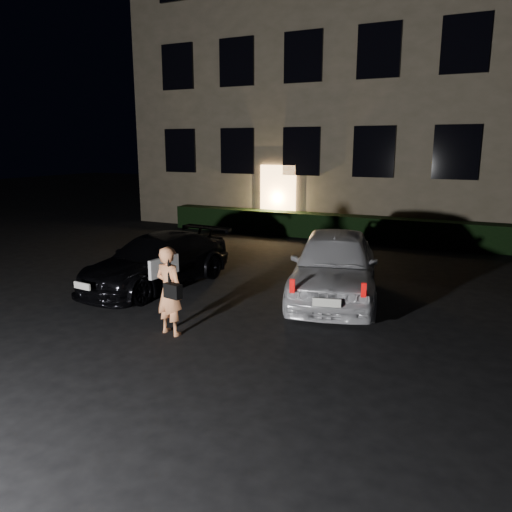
% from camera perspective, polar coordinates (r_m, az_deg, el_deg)
% --- Properties ---
extents(ground, '(80.00, 80.00, 0.00)m').
position_cam_1_polar(ground, '(8.02, -5.54, -11.18)').
color(ground, black).
rests_on(ground, ground).
extents(building, '(20.00, 8.11, 12.00)m').
position_cam_1_polar(building, '(21.77, 16.20, 19.42)').
color(building, brown).
rests_on(building, ground).
extents(hedge, '(15.00, 0.70, 0.85)m').
position_cam_1_polar(hedge, '(17.42, 12.57, 3.02)').
color(hedge, black).
rests_on(hedge, ground).
extents(sedan, '(2.09, 4.31, 1.20)m').
position_cam_1_polar(sedan, '(11.76, -11.26, -0.57)').
color(sedan, black).
rests_on(sedan, ground).
extents(hatch, '(2.70, 4.61, 1.47)m').
position_cam_1_polar(hatch, '(10.74, 8.95, -0.97)').
color(hatch, silver).
rests_on(hatch, ground).
extents(man, '(0.65, 0.47, 1.56)m').
position_cam_1_polar(man, '(8.68, -9.85, -3.93)').
color(man, '#FF9B61').
rests_on(man, ground).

